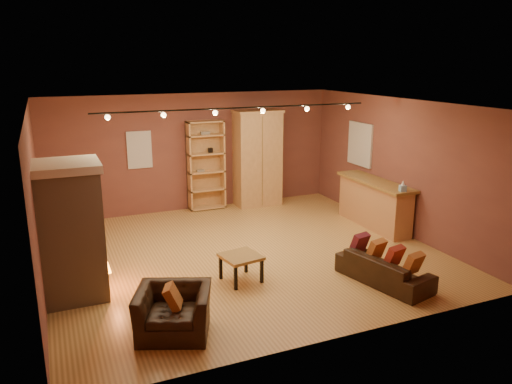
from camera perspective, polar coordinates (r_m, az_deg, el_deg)
name	(u,v)px	position (r m, az deg, el deg)	size (l,w,h in m)	color
floor	(244,253)	(9.54, -1.33, -7.00)	(7.00, 7.00, 0.00)	#A97B3C
ceiling	(243,104)	(8.89, -1.44, 10.00)	(7.00, 7.00, 0.00)	brown
back_wall	(194,152)	(12.13, -7.09, 4.54)	(7.00, 0.02, 2.80)	brown
left_wall	(36,202)	(8.51, -23.84, -1.10)	(0.02, 6.50, 2.80)	brown
right_wall	(399,166)	(10.87, 16.04, 2.87)	(0.02, 6.50, 2.80)	brown
fireplace	(72,231)	(8.03, -20.33, -4.20)	(1.01, 0.98, 2.12)	tan
back_window	(139,150)	(11.80, -13.18, 4.71)	(0.56, 0.04, 0.86)	silver
bookcase	(205,164)	(12.14, -5.81, 3.15)	(0.89, 0.34, 2.16)	tan
armoire	(257,158)	(12.39, 0.17, 3.90)	(1.17, 0.66, 2.38)	tan
bar_counter	(374,203)	(11.18, 13.34, -1.25)	(0.58, 2.16, 1.03)	tan
tissue_box	(403,187)	(10.28, 16.43, 0.57)	(0.15, 0.15, 0.22)	#87B6D8
right_window	(360,144)	(11.91, 11.80, 5.37)	(0.05, 0.90, 1.00)	silver
loveseat	(384,264)	(8.49, 14.46, -7.92)	(0.83, 1.69, 0.71)	black
armchair	(173,304)	(6.86, -9.44, -12.51)	(1.13, 0.95, 0.85)	black
coffee_table	(241,259)	(8.28, -1.74, -7.66)	(0.68, 0.68, 0.45)	olive
track_rail	(239,110)	(9.08, -1.91, 9.38)	(5.20, 0.09, 0.13)	black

